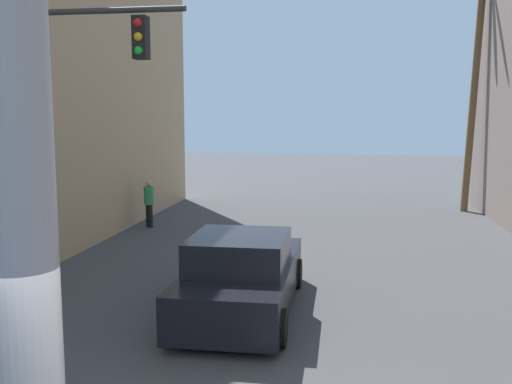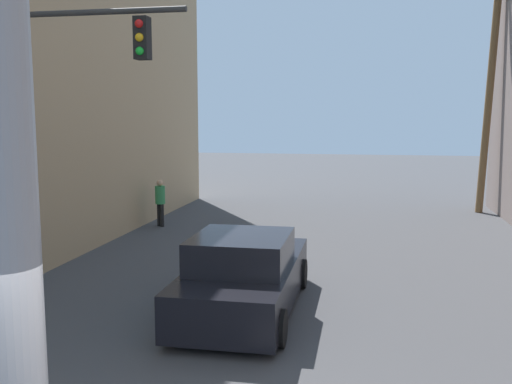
{
  "view_description": "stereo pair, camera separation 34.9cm",
  "coord_description": "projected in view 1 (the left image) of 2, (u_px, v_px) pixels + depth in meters",
  "views": [
    {
      "loc": [
        1.46,
        -4.36,
        3.74
      ],
      "look_at": [
        0.0,
        4.94,
        2.5
      ],
      "focal_mm": 40.0,
      "sensor_mm": 36.0,
      "label": 1
    },
    {
      "loc": [
        1.8,
        -4.3,
        3.74
      ],
      "look_at": [
        0.0,
        4.94,
        2.5
      ],
      "focal_mm": 40.0,
      "sensor_mm": 36.0,
      "label": 2
    }
  ],
  "objects": [
    {
      "name": "ground_plane",
      "position": [
        286.0,
        262.0,
        14.78
      ],
      "size": [
        87.43,
        87.43,
        0.0
      ],
      "primitive_type": "plane",
      "color": "#424244"
    },
    {
      "name": "car_lead",
      "position": [
        242.0,
        276.0,
        10.94
      ],
      "size": [
        2.04,
        4.73,
        1.56
      ],
      "color": "black",
      "rests_on": "ground"
    },
    {
      "name": "palm_tree_far_right",
      "position": [
        475.0,
        54.0,
        22.11
      ],
      "size": [
        3.07,
        3.13,
        9.6
      ],
      "color": "brown",
      "rests_on": "ground"
    },
    {
      "name": "pedestrian_far_left",
      "position": [
        149.0,
        200.0,
        19.37
      ],
      "size": [
        0.48,
        0.48,
        1.62
      ],
      "color": "black",
      "rests_on": "ground"
    }
  ]
}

